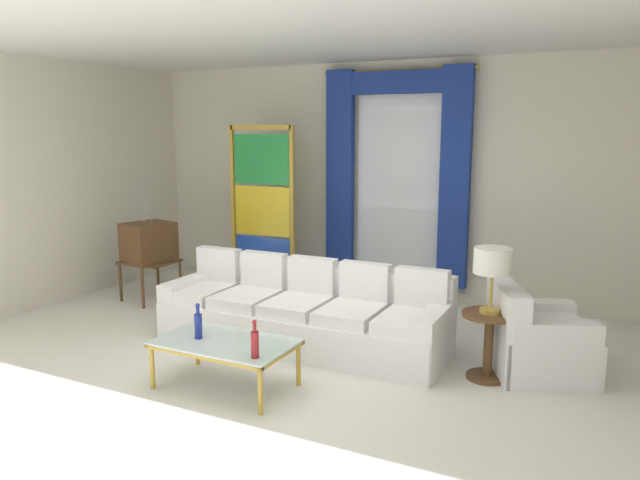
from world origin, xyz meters
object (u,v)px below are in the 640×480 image
couch_white_long (305,314)px  stained_glass_divider (262,214)px  armchair_white (534,343)px  round_side_table (489,339)px  vintage_tv (149,244)px  table_lamp_brass (493,264)px  bottle_blue_decanter (198,324)px  coffee_table (225,345)px  peacock_figurine (277,289)px  bottle_crystal_tall (255,343)px

couch_white_long → stained_glass_divider: bearing=133.9°
armchair_white → round_side_table: 0.45m
vintage_tv → round_side_table: 4.42m
couch_white_long → round_side_table: 1.85m
round_side_table → table_lamp_brass: (0.00, 0.00, 0.67)m
couch_white_long → round_side_table: bearing=-2.2°
bottle_blue_decanter → coffee_table: bearing=12.8°
armchair_white → stained_glass_divider: (-3.60, 1.25, 0.77)m
coffee_table → couch_white_long: bearing=86.1°
round_side_table → table_lamp_brass: size_ratio=1.04×
couch_white_long → stained_glass_divider: size_ratio=1.33×
couch_white_long → stained_glass_divider: 2.18m
couch_white_long → round_side_table: couch_white_long is taller
peacock_figurine → table_lamp_brass: bearing=-21.2°
peacock_figurine → armchair_white: bearing=-14.1°
bottle_crystal_tall → round_side_table: size_ratio=0.51×
coffee_table → round_side_table: bearing=31.5°
bottle_blue_decanter → armchair_white: armchair_white is taller
bottle_blue_decanter → peacock_figurine: 2.41m
couch_white_long → vintage_tv: vintage_tv is taller
coffee_table → table_lamp_brass: bearing=31.5°
bottle_blue_decanter → round_side_table: 2.50m
couch_white_long → armchair_white: couch_white_long is taller
stained_glass_divider → peacock_figurine: stained_glass_divider is taller
bottle_blue_decanter → table_lamp_brass: (2.16, 1.24, 0.49)m
vintage_tv → stained_glass_divider: size_ratio=0.61×
couch_white_long → armchair_white: size_ratio=2.72×
vintage_tv → stained_glass_divider: (1.09, 0.94, 0.33)m
couch_white_long → bottle_blue_decanter: 1.36m
stained_glass_divider → table_lamp_brass: 3.61m
round_side_table → peacock_figurine: bearing=158.8°
couch_white_long → bottle_crystal_tall: couch_white_long is taller
armchair_white → peacock_figurine: bearing=165.9°
vintage_tv → table_lamp_brass: 4.41m
stained_glass_divider → table_lamp_brass: (3.26, -1.55, -0.03)m
round_side_table → armchair_white: bearing=40.7°
stained_glass_divider → coffee_table: bearing=-64.0°
armchair_white → table_lamp_brass: 0.87m
coffee_table → bottle_crystal_tall: size_ratio=3.76×
couch_white_long → vintage_tv: size_ratio=2.18×
coffee_table → bottle_crystal_tall: (0.43, -0.21, 0.16)m
vintage_tv → round_side_table: (4.36, -0.60, -0.37)m
vintage_tv → armchair_white: 4.73m
bottle_crystal_tall → table_lamp_brass: bearing=43.0°
table_lamp_brass → round_side_table: bearing=0.0°
coffee_table → table_lamp_brass: size_ratio=2.01×
stained_glass_divider → table_lamp_brass: stained_glass_divider is taller
coffee_table → stained_glass_divider: (-1.33, 2.73, 0.68)m
bottle_crystal_tall → round_side_table: bottle_crystal_tall is taller
peacock_figurine → stained_glass_divider: bearing=136.2°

